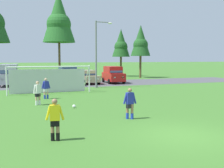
% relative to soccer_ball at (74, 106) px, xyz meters
% --- Properties ---
extents(ground_plane, '(400.00, 400.00, 0.00)m').
position_rel_soccer_ball_xyz_m(ground_plane, '(2.77, 7.26, -0.11)').
color(ground_plane, '#3D7028').
extents(parking_lot_strip, '(52.00, 8.40, 0.01)m').
position_rel_soccer_ball_xyz_m(parking_lot_strip, '(2.77, 16.27, -0.11)').
color(parking_lot_strip, '#4C4C51').
rests_on(parking_lot_strip, ground).
extents(soccer_ball, '(0.22, 0.22, 0.22)m').
position_rel_soccer_ball_xyz_m(soccer_ball, '(0.00, 0.00, 0.00)').
color(soccer_ball, white).
rests_on(soccer_ball, ground).
extents(soccer_goal, '(7.47, 2.14, 2.57)m').
position_rel_soccer_ball_xyz_m(soccer_goal, '(-0.48, 8.47, 1.18)').
color(soccer_goal, white).
rests_on(soccer_goal, ground).
extents(referee, '(0.72, 0.30, 1.64)m').
position_rel_soccer_ball_xyz_m(referee, '(-2.20, -6.65, 0.71)').
color(referee, '#936B4C').
rests_on(referee, ground).
extents(player_striker_near, '(0.74, 0.37, 1.64)m').
position_rel_soccer_ball_xyz_m(player_striker_near, '(-1.20, 4.69, 0.71)').
color(player_striker_near, tan).
rests_on(player_striker_near, ground).
extents(player_midfield_center, '(0.74, 0.30, 1.64)m').
position_rel_soccer_ball_xyz_m(player_midfield_center, '(2.05, -4.18, 0.71)').
color(player_midfield_center, '#936B4C').
rests_on(player_midfield_center, ground).
extents(player_defender_far, '(0.67, 0.47, 1.64)m').
position_rel_soccer_ball_xyz_m(player_defender_far, '(-2.07, 1.97, 0.71)').
color(player_defender_far, tan).
rests_on(player_defender_far, ground).
extents(parked_car_slot_far_left, '(2.45, 4.92, 2.52)m').
position_rel_soccer_ball_xyz_m(parked_car_slot_far_left, '(-3.94, 16.86, 1.23)').
color(parked_car_slot_far_left, '#B2B2BC').
rests_on(parked_car_slot_far_left, ground).
extents(parked_car_slot_left, '(2.16, 4.26, 1.72)m').
position_rel_soccer_ball_xyz_m(parked_car_slot_left, '(-0.85, 15.80, 0.77)').
color(parked_car_slot_left, '#194C2D').
rests_on(parked_car_slot_left, ground).
extents(parked_car_slot_center_left, '(2.22, 4.64, 2.16)m').
position_rel_soccer_ball_xyz_m(parked_car_slot_center_left, '(2.65, 15.52, 1.00)').
color(parked_car_slot_center_left, navy).
rests_on(parked_car_slot_center_left, ground).
extents(parked_car_slot_center, '(2.23, 4.30, 1.72)m').
position_rel_soccer_ball_xyz_m(parked_car_slot_center, '(5.32, 15.95, 0.77)').
color(parked_car_slot_center, tan).
rests_on(parked_car_slot_center, ground).
extents(parked_car_slot_center_right, '(2.34, 4.70, 2.16)m').
position_rel_soccer_ball_xyz_m(parked_car_slot_center_right, '(8.72, 16.02, 1.00)').
color(parked_car_slot_center_right, red).
rests_on(parked_car_slot_center_right, ground).
extents(tree_center_back, '(5.24, 5.24, 13.98)m').
position_rel_soccer_ball_xyz_m(tree_center_back, '(3.77, 27.94, 9.51)').
color(tree_center_back, brown).
rests_on(tree_center_back, ground).
extents(tree_mid_right, '(3.16, 3.16, 8.42)m').
position_rel_soccer_ball_xyz_m(tree_mid_right, '(14.75, 28.11, 5.67)').
color(tree_mid_right, brown).
rests_on(tree_mid_right, ground).
extents(tree_right_edge, '(3.26, 3.26, 8.69)m').
position_rel_soccer_ball_xyz_m(tree_right_edge, '(16.46, 23.72, 5.85)').
color(tree_right_edge, brown).
rests_on(tree_right_edge, ground).
extents(street_lamp, '(2.00, 0.32, 7.19)m').
position_rel_soccer_ball_xyz_m(street_lamp, '(5.10, 11.16, 3.62)').
color(street_lamp, slate).
rests_on(street_lamp, ground).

